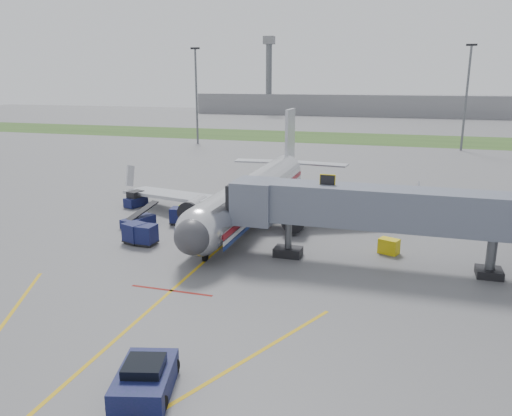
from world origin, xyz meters
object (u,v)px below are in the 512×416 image
(baggage_tug, at_px, (136,200))
(ramp_worker, at_px, (180,213))
(pushback_tug, at_px, (145,380))
(belt_loader, at_px, (139,221))
(airliner, at_px, (254,193))

(baggage_tug, height_order, ramp_worker, baggage_tug)
(pushback_tug, height_order, belt_loader, belt_loader)
(airliner, bearing_deg, ramp_worker, -150.70)
(pushback_tug, bearing_deg, baggage_tug, 120.72)
(baggage_tug, bearing_deg, airliner, -2.13)
(belt_loader, bearing_deg, ramp_worker, 35.54)
(pushback_tug, relative_size, belt_loader, 1.02)
(airliner, relative_size, belt_loader, 8.26)
(pushback_tug, xyz_separation_m, baggage_tug, (-18.12, 30.50, 0.11))
(airliner, height_order, pushback_tug, airliner)
(pushback_tug, height_order, baggage_tug, baggage_tug)
(baggage_tug, distance_m, belt_loader, 7.83)
(pushback_tug, distance_m, ramp_worker, 28.32)
(pushback_tug, relative_size, ramp_worker, 2.48)
(ramp_worker, bearing_deg, baggage_tug, 130.44)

